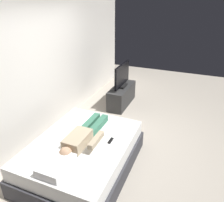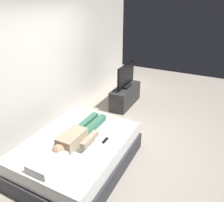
% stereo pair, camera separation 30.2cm
% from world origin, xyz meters
% --- Properties ---
extents(ground_plane, '(10.00, 10.00, 0.00)m').
position_xyz_m(ground_plane, '(0.00, 0.00, 0.00)').
color(ground_plane, '#ADA393').
extents(back_wall, '(6.40, 0.10, 2.80)m').
position_xyz_m(back_wall, '(0.40, 1.61, 1.40)').
color(back_wall, silver).
rests_on(back_wall, ground).
extents(bed, '(1.95, 1.49, 0.54)m').
position_xyz_m(bed, '(-0.77, 0.34, 0.26)').
color(bed, '#333338').
rests_on(bed, ground).
extents(pillow, '(0.48, 0.34, 0.12)m').
position_xyz_m(pillow, '(-1.43, 0.34, 0.60)').
color(pillow, white).
rests_on(pillow, bed).
extents(person, '(1.26, 0.46, 0.18)m').
position_xyz_m(person, '(-0.74, 0.33, 0.62)').
color(person, tan).
rests_on(person, bed).
extents(remote, '(0.15, 0.04, 0.02)m').
position_xyz_m(remote, '(-0.59, -0.07, 0.55)').
color(remote, black).
rests_on(remote, bed).
extents(tv_stand, '(1.10, 0.40, 0.50)m').
position_xyz_m(tv_stand, '(1.68, 0.58, 0.25)').
color(tv_stand, '#2D2D2D').
rests_on(tv_stand, ground).
extents(tv, '(0.88, 0.20, 0.59)m').
position_xyz_m(tv, '(1.68, 0.58, 0.78)').
color(tv, black).
rests_on(tv, tv_stand).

